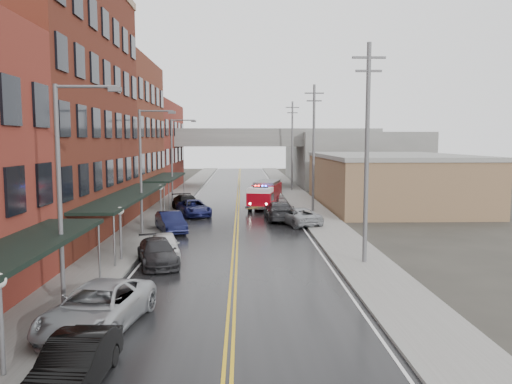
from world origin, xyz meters
name	(u,v)px	position (x,y,z in m)	size (l,w,h in m)	color
road	(237,221)	(0.00, 30.00, 0.01)	(11.00, 160.00, 0.02)	black
sidewalk_left	(150,221)	(-7.30, 30.00, 0.07)	(3.00, 160.00, 0.15)	slate
sidewalk_right	(322,220)	(7.30, 30.00, 0.07)	(3.00, 160.00, 0.15)	slate
curb_left	(170,221)	(-5.65, 30.00, 0.07)	(0.30, 160.00, 0.15)	gray
curb_right	(303,220)	(5.65, 30.00, 0.07)	(0.30, 160.00, 0.15)	gray
brick_building_b	(41,108)	(-13.30, 23.00, 9.00)	(9.00, 20.00, 18.00)	#4D1B14
brick_building_c	(109,134)	(-13.30, 40.50, 7.50)	(9.00, 15.00, 15.00)	#5B2A1B
brick_building_far	(143,146)	(-13.30, 58.00, 6.00)	(9.00, 20.00, 12.00)	maroon
tan_building	(390,182)	(16.00, 40.00, 2.50)	(14.00, 22.00, 5.00)	#8C694B
right_far_block	(348,158)	(18.00, 70.00, 4.00)	(18.00, 30.00, 8.00)	slate
awning_1	(128,196)	(-7.49, 23.00, 2.99)	(2.60, 18.00, 3.09)	black
awning_2	(166,177)	(-7.49, 40.50, 2.99)	(2.60, 13.00, 3.09)	black
globe_lamp_0	(0,301)	(-6.40, 2.00, 2.31)	(0.44, 0.44, 3.12)	#59595B
globe_lamp_1	(120,221)	(-6.40, 16.00, 2.31)	(0.44, 0.44, 3.12)	#59595B
globe_lamp_2	(161,194)	(-6.40, 30.00, 2.31)	(0.44, 0.44, 3.12)	#59595B
street_lamp_0	(65,182)	(-6.55, 8.00, 5.19)	(2.64, 0.22, 9.00)	#59595B
street_lamp_1	(144,163)	(-6.55, 24.00, 5.19)	(2.64, 0.22, 9.00)	#59595B
street_lamp_2	(174,156)	(-6.55, 40.00, 5.19)	(2.64, 0.22, 9.00)	#59595B
utility_pole_0	(367,150)	(7.20, 15.00, 6.31)	(1.80, 0.24, 12.00)	#59595B
utility_pole_1	(314,146)	(7.20, 35.00, 6.31)	(1.80, 0.24, 12.00)	#59595B
utility_pole_2	(292,144)	(7.20, 55.00, 6.31)	(1.80, 0.24, 12.00)	#59595B
overpass	(239,146)	(0.00, 62.00, 5.99)	(40.00, 10.00, 7.50)	slate
fire_truck	(265,194)	(2.79, 38.29, 1.45)	(4.21, 7.67, 2.67)	maroon
parked_car_left_1	(75,363)	(-4.18, 1.47, 0.71)	(1.50, 4.29, 1.41)	black
parked_car_left_2	(98,307)	(-4.79, 5.80, 0.81)	(2.68, 5.82, 1.62)	#A1A4A9
parked_car_left_3	(158,252)	(-4.22, 15.23, 0.70)	(1.95, 4.79, 1.39)	#242326
parked_car_left_4	(164,245)	(-4.11, 16.93, 0.72)	(1.70, 4.23, 1.44)	silver
parked_car_left_5	(171,222)	(-4.87, 25.01, 0.77)	(1.62, 4.64, 1.53)	black
parked_car_left_6	(194,208)	(-3.91, 33.20, 0.72)	(2.40, 5.20, 1.45)	#131648
parked_car_left_7	(187,204)	(-4.84, 35.87, 0.79)	(2.21, 5.43, 1.58)	black
parked_car_right_0	(298,216)	(5.00, 28.04, 0.71)	(2.36, 5.12, 1.42)	#93969A
parked_car_right_1	(279,211)	(3.60, 30.54, 0.81)	(2.26, 5.55, 1.61)	#29292C
parked_car_right_2	(271,196)	(3.64, 41.80, 0.81)	(1.90, 4.73, 1.61)	white
parked_car_right_3	(273,188)	(4.49, 52.20, 0.72)	(1.52, 4.36, 1.44)	black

